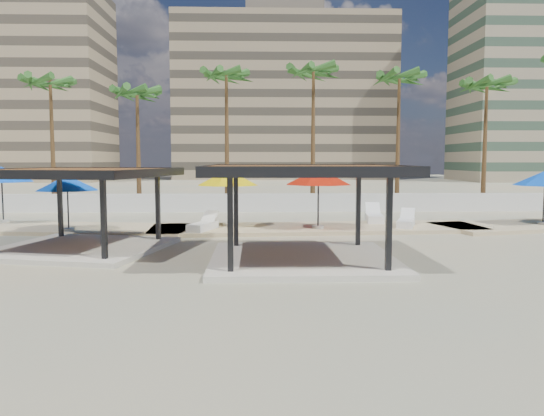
% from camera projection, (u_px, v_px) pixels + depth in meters
% --- Properties ---
extents(ground, '(200.00, 200.00, 0.00)m').
position_uv_depth(ground, '(283.00, 256.00, 18.75)').
color(ground, tan).
rests_on(ground, ground).
extents(promenade, '(44.45, 7.97, 0.24)m').
position_uv_depth(promenade, '(315.00, 227.00, 26.43)').
color(promenade, '#C6B284').
rests_on(promenade, ground).
extents(boundary_wall, '(56.00, 0.30, 1.20)m').
position_uv_depth(boundary_wall, '(271.00, 203.00, 34.62)').
color(boundary_wall, silver).
rests_on(boundary_wall, ground).
extents(building_mid, '(38.00, 16.00, 30.40)m').
position_uv_depth(building_mid, '(283.00, 99.00, 95.20)').
color(building_mid, '#847259').
rests_on(building_mid, ground).
extents(pavilion_central, '(6.40, 6.40, 3.24)m').
position_uv_depth(pavilion_central, '(303.00, 204.00, 17.61)').
color(pavilion_central, beige).
rests_on(pavilion_central, ground).
extents(pavilion_west, '(7.28, 7.28, 3.09)m').
position_uv_depth(pavilion_west, '(79.00, 202.00, 19.81)').
color(pavilion_west, beige).
rests_on(pavilion_west, ground).
extents(umbrella_a, '(3.26, 3.26, 2.88)m').
position_uv_depth(umbrella_a, '(1.00, 174.00, 27.24)').
color(umbrella_a, beige).
rests_on(umbrella_a, promenade).
extents(umbrella_b, '(3.83, 3.83, 2.74)m').
position_uv_depth(umbrella_b, '(228.00, 178.00, 25.75)').
color(umbrella_b, beige).
rests_on(umbrella_b, promenade).
extents(umbrella_c, '(4.02, 4.02, 2.85)m').
position_uv_depth(umbrella_c, '(318.00, 177.00, 24.71)').
color(umbrella_c, beige).
rests_on(umbrella_c, promenade).
extents(umbrella_f, '(3.03, 3.03, 2.53)m').
position_uv_depth(umbrella_f, '(67.00, 183.00, 24.02)').
color(umbrella_f, beige).
rests_on(umbrella_f, promenade).
extents(lounger_a, '(1.37, 2.26, 0.82)m').
position_uv_depth(lounger_a, '(203.00, 226.00, 24.43)').
color(lounger_a, white).
rests_on(lounger_a, promenade).
extents(lounger_b, '(1.42, 2.28, 0.82)m').
position_uv_depth(lounger_b, '(406.00, 222.00, 25.74)').
color(lounger_b, white).
rests_on(lounger_b, promenade).
extents(lounger_c, '(1.08, 2.51, 0.92)m').
position_uv_depth(lounger_c, '(374.00, 217.00, 27.79)').
color(lounger_c, white).
rests_on(lounger_c, promenade).
extents(palm_b, '(3.00, 3.00, 9.48)m').
position_uv_depth(palm_b, '(50.00, 88.00, 36.15)').
color(palm_b, brown).
rests_on(palm_b, ground).
extents(palm_c, '(3.00, 3.00, 8.72)m').
position_uv_depth(palm_c, '(137.00, 98.00, 35.80)').
color(palm_c, brown).
rests_on(palm_c, ground).
extents(palm_d, '(3.00, 3.00, 10.07)m').
position_uv_depth(palm_d, '(226.00, 81.00, 36.66)').
color(palm_d, brown).
rests_on(palm_d, ground).
extents(palm_e, '(3.00, 3.00, 10.27)m').
position_uv_depth(palm_e, '(313.00, 77.00, 36.33)').
color(palm_e, brown).
rests_on(palm_e, ground).
extents(palm_f, '(3.00, 3.00, 9.89)m').
position_uv_depth(palm_f, '(399.00, 83.00, 36.74)').
color(palm_f, brown).
rests_on(palm_f, ground).
extents(palm_g, '(3.00, 3.00, 9.36)m').
position_uv_depth(palm_g, '(487.00, 90.00, 36.56)').
color(palm_g, brown).
rests_on(palm_g, ground).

